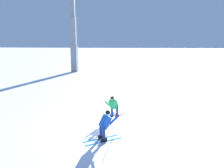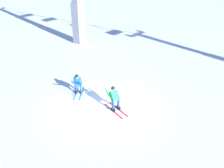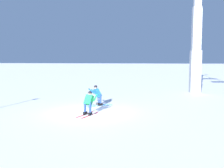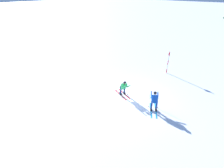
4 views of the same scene
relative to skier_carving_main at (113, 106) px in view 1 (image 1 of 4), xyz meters
name	(u,v)px [view 1 (image 1 of 4)]	position (x,y,z in m)	size (l,w,h in m)	color
ground_plane	(113,122)	(-0.65, -0.06, -0.76)	(260.00, 260.00, 0.00)	white
skier_carving_main	(113,106)	(0.00, 0.00, 0.00)	(1.83, 1.10, 1.47)	red
lift_tower_far	(74,37)	(18.15, 7.98, 4.31)	(0.88, 2.87, 12.29)	gray
skier_distant_uphill	(105,123)	(-2.78, 0.04, 0.03)	(1.37, 1.73, 1.52)	#198CCC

